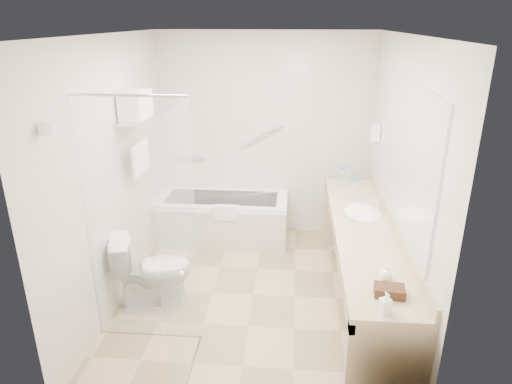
# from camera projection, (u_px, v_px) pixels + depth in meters

# --- Properties ---
(floor) EXTENTS (3.20, 3.20, 0.00)m
(floor) POSITION_uv_depth(u_px,v_px,m) (253.00, 294.00, 4.62)
(floor) COLOR tan
(floor) RESTS_ON ground
(ceiling) EXTENTS (2.60, 3.20, 0.10)m
(ceiling) POSITION_uv_depth(u_px,v_px,m) (253.00, 34.00, 3.73)
(ceiling) COLOR silver
(ceiling) RESTS_ON wall_back
(wall_back) EXTENTS (2.60, 0.10, 2.50)m
(wall_back) POSITION_uv_depth(u_px,v_px,m) (265.00, 136.00, 5.67)
(wall_back) COLOR beige
(wall_back) RESTS_ON ground
(wall_front) EXTENTS (2.60, 0.10, 2.50)m
(wall_front) POSITION_uv_depth(u_px,v_px,m) (228.00, 267.00, 2.69)
(wall_front) COLOR beige
(wall_front) RESTS_ON ground
(wall_left) EXTENTS (0.10, 3.20, 2.50)m
(wall_left) POSITION_uv_depth(u_px,v_px,m) (116.00, 174.00, 4.28)
(wall_left) COLOR beige
(wall_left) RESTS_ON ground
(wall_right) EXTENTS (0.10, 3.20, 2.50)m
(wall_right) POSITION_uv_depth(u_px,v_px,m) (398.00, 182.00, 4.07)
(wall_right) COLOR beige
(wall_right) RESTS_ON ground
(bathtub) EXTENTS (1.60, 0.73, 0.59)m
(bathtub) POSITION_uv_depth(u_px,v_px,m) (223.00, 218.00, 5.72)
(bathtub) COLOR white
(bathtub) RESTS_ON floor
(grab_bar_short) EXTENTS (0.40, 0.03, 0.03)m
(grab_bar_short) POSITION_uv_depth(u_px,v_px,m) (190.00, 158.00, 5.81)
(grab_bar_short) COLOR silver
(grab_bar_short) RESTS_ON wall_back
(grab_bar_long) EXTENTS (0.53, 0.03, 0.33)m
(grab_bar_long) POSITION_uv_depth(u_px,v_px,m) (261.00, 137.00, 5.63)
(grab_bar_long) COLOR silver
(grab_bar_long) RESTS_ON wall_back
(shower_enclosure) EXTENTS (0.96, 0.91, 2.11)m
(shower_enclosure) POSITION_uv_depth(u_px,v_px,m) (159.00, 239.00, 3.43)
(shower_enclosure) COLOR silver
(shower_enclosure) RESTS_ON floor
(towel_shelf) EXTENTS (0.24, 0.55, 0.81)m
(towel_shelf) POSITION_uv_depth(u_px,v_px,m) (136.00, 114.00, 4.42)
(towel_shelf) COLOR silver
(towel_shelf) RESTS_ON wall_left
(vanity_counter) EXTENTS (0.55, 2.70, 0.95)m
(vanity_counter) POSITION_uv_depth(u_px,v_px,m) (363.00, 250.00, 4.17)
(vanity_counter) COLOR tan
(vanity_counter) RESTS_ON floor
(sink) EXTENTS (0.40, 0.52, 0.14)m
(sink) POSITION_uv_depth(u_px,v_px,m) (362.00, 214.00, 4.48)
(sink) COLOR white
(sink) RESTS_ON vanity_counter
(faucet) EXTENTS (0.03, 0.03, 0.14)m
(faucet) POSITION_uv_depth(u_px,v_px,m) (378.00, 204.00, 4.43)
(faucet) COLOR silver
(faucet) RESTS_ON vanity_counter
(mirror) EXTENTS (0.02, 2.00, 1.20)m
(mirror) POSITION_uv_depth(u_px,v_px,m) (404.00, 155.00, 3.83)
(mirror) COLOR silver
(mirror) RESTS_ON wall_right
(hairdryer_unit) EXTENTS (0.08, 0.10, 0.18)m
(hairdryer_unit) POSITION_uv_depth(u_px,v_px,m) (376.00, 133.00, 4.98)
(hairdryer_unit) COLOR white
(hairdryer_unit) RESTS_ON wall_right
(toilet) EXTENTS (0.83, 0.61, 0.72)m
(toilet) POSITION_uv_depth(u_px,v_px,m) (153.00, 270.00, 4.36)
(toilet) COLOR white
(toilet) RESTS_ON floor
(amenity_basket) EXTENTS (0.22, 0.15, 0.07)m
(amenity_basket) POSITION_uv_depth(u_px,v_px,m) (389.00, 291.00, 3.10)
(amenity_basket) COLOR #3F2316
(amenity_basket) RESTS_ON vanity_counter
(soap_bottle_a) EXTENTS (0.12, 0.16, 0.07)m
(soap_bottle_a) POSITION_uv_depth(u_px,v_px,m) (385.00, 308.00, 2.93)
(soap_bottle_a) COLOR white
(soap_bottle_a) RESTS_ON vanity_counter
(soap_bottle_b) EXTENTS (0.12, 0.13, 0.09)m
(soap_bottle_b) POSITION_uv_depth(u_px,v_px,m) (386.00, 274.00, 3.29)
(soap_bottle_b) COLOR white
(soap_bottle_b) RESTS_ON vanity_counter
(water_bottle_left) EXTENTS (0.06, 0.06, 0.20)m
(water_bottle_left) POSITION_uv_depth(u_px,v_px,m) (348.00, 175.00, 5.23)
(water_bottle_left) COLOR silver
(water_bottle_left) RESTS_ON vanity_counter
(water_bottle_mid) EXTENTS (0.07, 0.07, 0.22)m
(water_bottle_mid) POSITION_uv_depth(u_px,v_px,m) (355.00, 189.00, 4.77)
(water_bottle_mid) COLOR silver
(water_bottle_mid) RESTS_ON vanity_counter
(water_bottle_right) EXTENTS (0.06, 0.06, 0.21)m
(water_bottle_right) POSITION_uv_depth(u_px,v_px,m) (343.00, 177.00, 5.15)
(water_bottle_right) COLOR silver
(water_bottle_right) RESTS_ON vanity_counter
(drinking_glass_near) EXTENTS (0.09, 0.09, 0.09)m
(drinking_glass_near) POSITION_uv_depth(u_px,v_px,m) (358.00, 199.00, 4.65)
(drinking_glass_near) COLOR silver
(drinking_glass_near) RESTS_ON vanity_counter
(drinking_glass_far) EXTENTS (0.10, 0.10, 0.10)m
(drinking_glass_far) POSITION_uv_depth(u_px,v_px,m) (354.00, 217.00, 4.22)
(drinking_glass_far) COLOR silver
(drinking_glass_far) RESTS_ON vanity_counter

